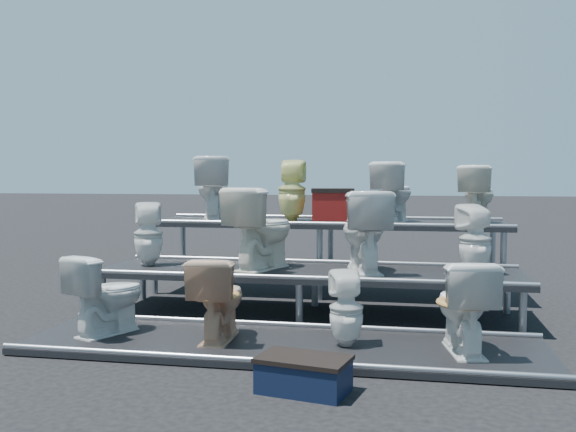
% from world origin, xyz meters
% --- Properties ---
extents(ground, '(80.00, 80.00, 0.00)m').
position_xyz_m(ground, '(0.00, 0.00, 0.00)').
color(ground, black).
rests_on(ground, ground).
extents(tier_front, '(4.20, 1.20, 0.06)m').
position_xyz_m(tier_front, '(0.00, -1.30, 0.03)').
color(tier_front, black).
rests_on(tier_front, ground).
extents(tier_mid, '(4.20, 1.20, 0.46)m').
position_xyz_m(tier_mid, '(0.00, 0.00, 0.23)').
color(tier_mid, black).
rests_on(tier_mid, ground).
extents(tier_back, '(4.20, 1.20, 0.86)m').
position_xyz_m(tier_back, '(0.00, 1.30, 0.43)').
color(tier_back, black).
rests_on(tier_back, ground).
extents(toilet_0, '(0.62, 0.77, 0.68)m').
position_xyz_m(toilet_0, '(-1.51, -1.30, 0.40)').
color(toilet_0, silver).
rests_on(toilet_0, tier_front).
extents(toilet_1, '(0.41, 0.69, 0.69)m').
position_xyz_m(toilet_1, '(-0.53, -1.30, 0.40)').
color(toilet_1, tan).
rests_on(toilet_1, tier_front).
extents(toilet_2, '(0.33, 0.34, 0.60)m').
position_xyz_m(toilet_2, '(0.52, -1.30, 0.36)').
color(toilet_2, silver).
rests_on(toilet_2, tier_front).
extents(toilet_3, '(0.51, 0.76, 0.71)m').
position_xyz_m(toilet_3, '(1.42, -1.30, 0.42)').
color(toilet_3, silver).
rests_on(toilet_3, tier_front).
extents(toilet_4, '(0.39, 0.40, 0.67)m').
position_xyz_m(toilet_4, '(-1.70, 0.00, 0.79)').
color(toilet_4, silver).
rests_on(toilet_4, tier_mid).
extents(toilet_5, '(0.71, 0.92, 0.83)m').
position_xyz_m(toilet_5, '(-0.48, 0.00, 0.87)').
color(toilet_5, white).
rests_on(toilet_5, tier_mid).
extents(toilet_6, '(0.64, 0.88, 0.80)m').
position_xyz_m(toilet_6, '(0.56, 0.00, 0.86)').
color(toilet_6, silver).
rests_on(toilet_6, tier_mid).
extents(toilet_7, '(0.40, 0.41, 0.67)m').
position_xyz_m(toilet_7, '(1.61, 0.00, 0.80)').
color(toilet_7, silver).
rests_on(toilet_7, tier_mid).
extents(toilet_8, '(0.63, 0.85, 0.78)m').
position_xyz_m(toilet_8, '(-1.41, 1.30, 1.25)').
color(toilet_8, silver).
rests_on(toilet_8, tier_back).
extents(toilet_9, '(0.36, 0.36, 0.74)m').
position_xyz_m(toilet_9, '(-0.41, 1.30, 1.23)').
color(toilet_9, '#E6E68F').
rests_on(toilet_9, tier_back).
extents(toilet_10, '(0.54, 0.76, 0.70)m').
position_xyz_m(toilet_10, '(0.80, 1.30, 1.21)').
color(toilet_10, silver).
rests_on(toilet_10, tier_back).
extents(toilet_11, '(0.51, 0.71, 0.66)m').
position_xyz_m(toilet_11, '(1.75, 1.30, 1.19)').
color(toilet_11, white).
rests_on(toilet_11, tier_back).
extents(red_crate, '(0.52, 0.44, 0.35)m').
position_xyz_m(red_crate, '(0.09, 1.26, 1.03)').
color(red_crate, maroon).
rests_on(red_crate, tier_back).
extents(step_stool, '(0.62, 0.45, 0.20)m').
position_xyz_m(step_stool, '(0.35, -2.26, 0.10)').
color(step_stool, black).
rests_on(step_stool, ground).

